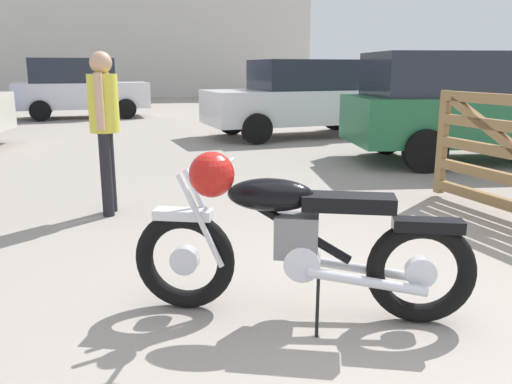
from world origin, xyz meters
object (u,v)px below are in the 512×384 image
at_px(red_hatchback_near, 489,103).
at_px(vintage_motorcycle, 291,240).
at_px(bystander, 104,117).
at_px(blue_hatchback_right, 79,87).
at_px(white_estate_far, 301,99).

bearing_deg(red_hatchback_near, vintage_motorcycle, -127.73).
distance_m(vintage_motorcycle, red_hatchback_near, 6.62).
bearing_deg(red_hatchback_near, bystander, -153.79).
distance_m(vintage_motorcycle, blue_hatchback_right, 14.40).
xyz_separation_m(vintage_motorcycle, red_hatchback_near, (4.70, 4.65, 0.45)).
xyz_separation_m(white_estate_far, blue_hatchback_right, (-5.25, 5.78, 0.08)).
relative_size(vintage_motorcycle, white_estate_far, 0.45).
relative_size(red_hatchback_near, blue_hatchback_right, 1.21).
bearing_deg(vintage_motorcycle, white_estate_far, -87.24).
xyz_separation_m(bystander, blue_hatchback_right, (-1.37, 11.50, -0.10)).
distance_m(bystander, red_hatchback_near, 6.22).
bearing_deg(blue_hatchback_right, red_hatchback_near, -59.03).
bearing_deg(bystander, white_estate_far, 63.62).
xyz_separation_m(vintage_motorcycle, white_estate_far, (2.68, 8.38, 0.34)).
bearing_deg(red_hatchback_near, white_estate_far, 125.91).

